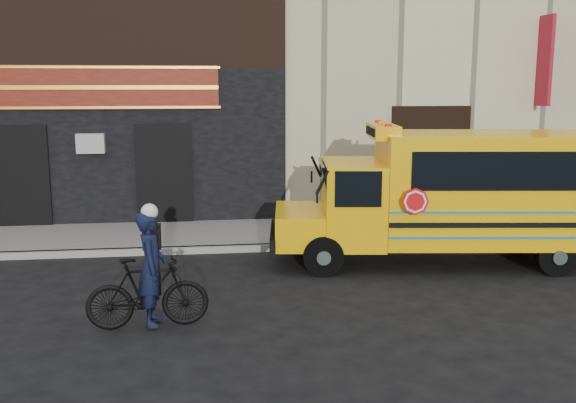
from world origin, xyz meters
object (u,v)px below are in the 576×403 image
Objects in this scene: sign_pole at (385,180)px; cyclist at (152,271)px; school_bus at (457,192)px; bicycle at (148,293)px.

cyclist is (-4.96, -4.58, -0.64)m from sign_pole.
school_bus is 6.86m from bicycle.
cyclist is at bearing -69.79° from bicycle.
bicycle is at bearing -137.49° from sign_pole.
school_bus is at bearing -56.76° from sign_pole.
school_bus is 2.57× the size of sign_pole.
cyclist reaches higher than bicycle.
cyclist is (0.07, 0.03, 0.33)m from bicycle.
sign_pole reaches higher than cyclist.
cyclist is at bearing -137.27° from sign_pole.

